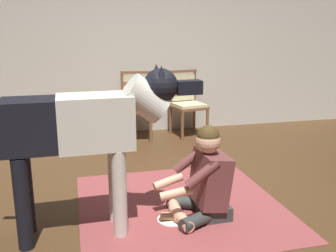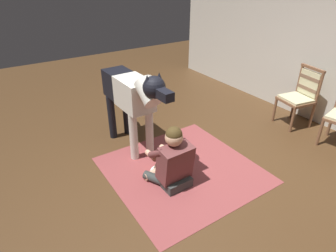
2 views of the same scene
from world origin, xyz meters
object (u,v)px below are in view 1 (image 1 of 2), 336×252
(dining_chair_right_of_pair, at_px, (186,99))
(hot_dog_on_plate, at_px, (172,217))
(large_dog, at_px, (87,128))
(person_sitting_on_floor, at_px, (204,180))
(dining_chair_left_of_pair, at_px, (136,102))

(dining_chair_right_of_pair, height_order, hot_dog_on_plate, dining_chair_right_of_pair)
(dining_chair_right_of_pair, xyz_separation_m, large_dog, (-1.58, -2.67, 0.31))
(large_dog, bearing_deg, dining_chair_right_of_pair, 59.44)
(dining_chair_right_of_pair, distance_m, large_dog, 3.11)
(person_sitting_on_floor, bearing_deg, large_dog, -178.77)
(dining_chair_left_of_pair, relative_size, dining_chair_right_of_pair, 1.00)
(dining_chair_left_of_pair, bearing_deg, large_dog, -106.79)
(dining_chair_right_of_pair, height_order, person_sitting_on_floor, dining_chair_right_of_pair)
(person_sitting_on_floor, height_order, hot_dog_on_plate, person_sitting_on_floor)
(dining_chair_left_of_pair, distance_m, person_sitting_on_floor, 2.66)
(dining_chair_left_of_pair, xyz_separation_m, dining_chair_right_of_pair, (0.77, 0.00, 0.00))
(dining_chair_right_of_pair, bearing_deg, person_sitting_on_floor, -103.40)
(person_sitting_on_floor, height_order, large_dog, large_dog)
(dining_chair_left_of_pair, height_order, large_dog, large_dog)
(person_sitting_on_floor, bearing_deg, hot_dog_on_plate, -178.77)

